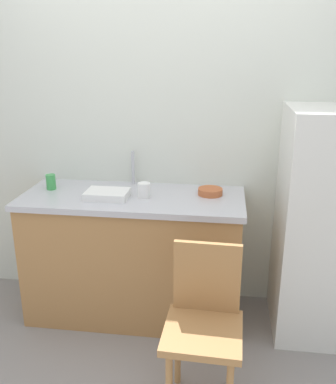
# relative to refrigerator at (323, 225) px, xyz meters

# --- Properties ---
(ground_plane) EXTENTS (8.00, 8.00, 0.00)m
(ground_plane) POSITION_rel_refrigerator_xyz_m (-1.11, -0.65, -0.76)
(ground_plane) COLOR gray
(back_wall) EXTENTS (4.80, 0.10, 2.49)m
(back_wall) POSITION_rel_refrigerator_xyz_m (-1.11, 0.35, 0.49)
(back_wall) COLOR silver
(back_wall) RESTS_ON ground_plane
(cabinet_base) EXTENTS (1.47, 0.60, 0.87)m
(cabinet_base) POSITION_rel_refrigerator_xyz_m (-1.26, 0.00, -0.32)
(cabinet_base) COLOR #A87542
(cabinet_base) RESTS_ON ground_plane
(countertop) EXTENTS (1.51, 0.64, 0.04)m
(countertop) POSITION_rel_refrigerator_xyz_m (-1.26, 0.00, 0.13)
(countertop) COLOR #B7B7BC
(countertop) RESTS_ON cabinet_base
(faucet) EXTENTS (0.02, 0.02, 0.25)m
(faucet) POSITION_rel_refrigerator_xyz_m (-1.31, 0.25, 0.27)
(faucet) COLOR #B7B7BC
(faucet) RESTS_ON countertop
(refrigerator) EXTENTS (0.56, 0.61, 1.52)m
(refrigerator) POSITION_rel_refrigerator_xyz_m (0.00, 0.00, 0.00)
(refrigerator) COLOR silver
(refrigerator) RESTS_ON ground_plane
(chair) EXTENTS (0.41, 0.41, 0.89)m
(chair) POSITION_rel_refrigerator_xyz_m (-0.72, -0.77, -0.26)
(chair) COLOR #A87542
(chair) RESTS_ON ground_plane
(dish_tray) EXTENTS (0.28, 0.20, 0.05)m
(dish_tray) POSITION_rel_refrigerator_xyz_m (-1.42, -0.08, 0.17)
(dish_tray) COLOR white
(dish_tray) RESTS_ON countertop
(terracotta_bowl) EXTENTS (0.17, 0.17, 0.04)m
(terracotta_bowl) POSITION_rel_refrigerator_xyz_m (-0.74, 0.09, 0.17)
(terracotta_bowl) COLOR #B25B33
(terracotta_bowl) RESTS_ON countertop
(cup_green) EXTENTS (0.07, 0.07, 0.11)m
(cup_green) POSITION_rel_refrigerator_xyz_m (-1.86, 0.05, 0.20)
(cup_green) COLOR green
(cup_green) RESTS_ON countertop
(cup_white) EXTENTS (0.08, 0.08, 0.10)m
(cup_white) POSITION_rel_refrigerator_xyz_m (-1.18, -0.03, 0.20)
(cup_white) COLOR white
(cup_white) RESTS_ON countertop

